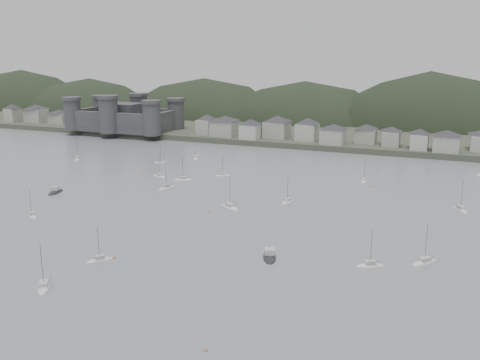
% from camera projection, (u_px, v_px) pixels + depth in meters
% --- Properties ---
extents(ground, '(900.00, 900.00, 0.00)m').
position_uv_depth(ground, '(112.00, 280.00, 117.37)').
color(ground, slate).
rests_on(ground, ground).
extents(far_shore_land, '(900.00, 250.00, 3.00)m').
position_uv_depth(far_shore_land, '(355.00, 119.00, 381.70)').
color(far_shore_land, '#383D2D').
rests_on(far_shore_land, ground).
extents(forested_ridge, '(851.55, 103.94, 102.57)m').
position_uv_depth(forested_ridge, '(354.00, 143.00, 360.00)').
color(forested_ridge, black).
rests_on(forested_ridge, ground).
extents(castle, '(66.00, 43.00, 20.00)m').
position_uv_depth(castle, '(125.00, 116.00, 320.60)').
color(castle, '#363639').
rests_on(castle, far_shore_land).
extents(waterfront_town, '(451.48, 28.46, 12.92)m').
position_uv_depth(waterfront_town, '(416.00, 136.00, 261.03)').
color(waterfront_town, gray).
rests_on(waterfront_town, far_shore_land).
extents(moored_fleet, '(232.50, 171.54, 12.48)m').
position_uv_depth(moored_fleet, '(221.00, 208.00, 170.15)').
color(moored_fleet, silver).
rests_on(moored_fleet, ground).
extents(motor_launch_near, '(6.18, 9.44, 4.10)m').
position_uv_depth(motor_launch_near, '(270.00, 257.00, 129.91)').
color(motor_launch_near, black).
rests_on(motor_launch_near, ground).
extents(motor_launch_far, '(4.60, 9.14, 4.07)m').
position_uv_depth(motor_launch_far, '(56.00, 192.00, 189.51)').
color(motor_launch_far, black).
rests_on(motor_launch_far, ground).
extents(mooring_buoys, '(165.99, 145.97, 0.70)m').
position_uv_depth(mooring_buoys, '(205.00, 206.00, 172.40)').
color(mooring_buoys, '#C67842').
rests_on(mooring_buoys, ground).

